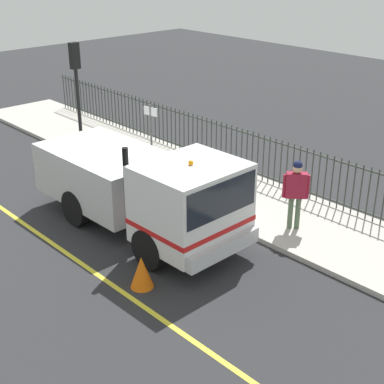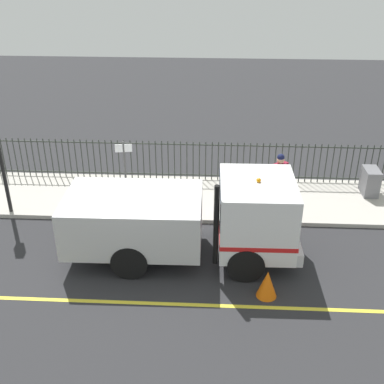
{
  "view_description": "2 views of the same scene",
  "coord_description": "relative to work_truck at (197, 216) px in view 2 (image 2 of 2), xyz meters",
  "views": [
    {
      "loc": [
        -7.72,
        -11.66,
        6.84
      ],
      "look_at": [
        0.8,
        -2.52,
        1.28
      ],
      "focal_mm": 52.86,
      "sensor_mm": 36.0,
      "label": 1
    },
    {
      "loc": [
        -10.96,
        -2.03,
        7.82
      ],
      "look_at": [
        1.22,
        -1.37,
        1.45
      ],
      "focal_mm": 45.19,
      "sensor_mm": 36.0,
      "label": 2
    }
  ],
  "objects": [
    {
      "name": "ground_plane",
      "position": [
        -0.17,
        1.57,
        -1.29
      ],
      "size": [
        51.24,
        51.24,
        0.0
      ],
      "primitive_type": "plane",
      "color": "#2B2B2D",
      "rests_on": "ground"
    },
    {
      "name": "work_truck",
      "position": [
        0.0,
        0.0,
        0.0
      ],
      "size": [
        2.38,
        6.28,
        2.69
      ],
      "rotation": [
        0.0,
        0.0,
        3.16
      ],
      "color": "white",
      "rests_on": "ground"
    },
    {
      "name": "sidewalk_slab",
      "position": [
        3.25,
        1.57,
        -1.22
      ],
      "size": [
        3.08,
        23.29,
        0.13
      ],
      "primitive_type": "cube",
      "color": "#B7B2A8",
      "rests_on": "ground"
    },
    {
      "name": "worker_standing",
      "position": [
        2.74,
        -2.47,
        -0.03
      ],
      "size": [
        0.52,
        0.54,
        1.83
      ],
      "rotation": [
        0.0,
        0.0,
        2.3
      ],
      "color": "maroon",
      "rests_on": "sidewalk_slab"
    },
    {
      "name": "traffic_cone",
      "position": [
        -1.62,
        -1.78,
        -0.92
      ],
      "size": [
        0.51,
        0.51,
        0.73
      ],
      "primitive_type": "cone",
      "color": "orange",
      "rests_on": "ground"
    },
    {
      "name": "iron_fence",
      "position": [
        4.58,
        1.57,
        -0.42
      ],
      "size": [
        0.04,
        19.83,
        1.46
      ],
      "color": "#2D332D",
      "rests_on": "sidewalk_slab"
    },
    {
      "name": "lane_marking",
      "position": [
        -2.07,
        1.57,
        -1.28
      ],
      "size": [
        0.12,
        20.96,
        0.01
      ],
      "primitive_type": "cube",
      "color": "yellow",
      "rests_on": "ground"
    },
    {
      "name": "utility_cabinet",
      "position": [
        3.79,
        -5.68,
        -0.7
      ],
      "size": [
        0.82,
        0.48,
        0.9
      ],
      "primitive_type": "cube",
      "color": "slate",
      "rests_on": "sidewalk_slab"
    },
    {
      "name": "street_sign",
      "position": [
        2.01,
        2.29,
        0.35
      ],
      "size": [
        0.1,
        0.5,
        2.42
      ],
      "color": "#4C4C4C",
      "rests_on": "sidewalk_slab"
    }
  ]
}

